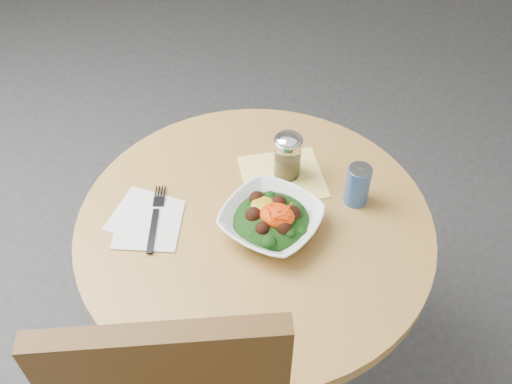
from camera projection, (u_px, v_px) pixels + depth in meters
ground at (255, 361)px, 1.98m from camera, size 6.00×6.00×0.00m
table at (255, 267)px, 1.58m from camera, size 0.90×0.90×0.75m
cloth_napkin at (282, 177)px, 1.54m from camera, size 0.29×0.28×0.00m
paper_napkins at (147, 220)px, 1.43m from camera, size 0.20×0.21×0.00m
salad_bowl at (271, 220)px, 1.39m from camera, size 0.28×0.28×0.09m
fork at (156, 216)px, 1.44m from camera, size 0.09×0.22×0.00m
spice_shaker at (288, 156)px, 1.50m from camera, size 0.08×0.08×0.14m
beverage_can at (358, 185)px, 1.44m from camera, size 0.06×0.06×0.12m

